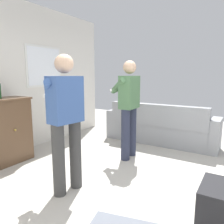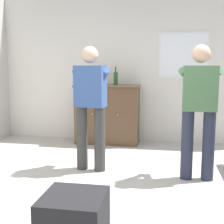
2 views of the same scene
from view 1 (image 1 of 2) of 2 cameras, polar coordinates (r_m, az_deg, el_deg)
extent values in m
plane|color=#B2ADA3|center=(2.94, 7.50, -19.79)|extent=(10.40, 10.40, 0.00)
cube|color=silver|center=(4.37, -26.04, 8.12)|extent=(5.20, 0.12, 2.80)
cube|color=silver|center=(4.83, -17.29, 11.26)|extent=(0.90, 0.02, 0.83)
cube|color=white|center=(4.82, -17.25, 11.26)|extent=(0.82, 0.03, 0.75)
cube|color=gray|center=(4.81, 12.25, -5.43)|extent=(0.55, 2.02, 0.42)
cube|color=gray|center=(4.53, 11.58, -0.77)|extent=(0.18, 2.02, 0.44)
cube|color=gray|center=(5.23, 1.00, -2.75)|extent=(0.55, 0.18, 0.64)
cube|color=gray|center=(4.56, 25.36, -5.57)|extent=(0.55, 0.18, 0.64)
cube|color=#386BB7|center=(4.96, 3.84, -0.17)|extent=(0.15, 0.40, 0.36)
cube|color=beige|center=(4.47, 21.31, -1.90)|extent=(0.18, 0.41, 0.36)
sphere|color=#B79338|center=(3.82, -23.96, -4.34)|extent=(0.04, 0.04, 0.04)
cylinder|color=#383838|center=(2.73, -13.76, -12.15)|extent=(0.15, 0.15, 0.88)
cylinder|color=#383838|center=(2.88, -9.53, -10.84)|extent=(0.15, 0.15, 0.88)
cube|color=#385693|center=(2.64, -12.11, 3.18)|extent=(0.43, 0.27, 0.55)
sphere|color=#D8AD8C|center=(2.62, -12.43, 12.22)|extent=(0.22, 0.22, 0.22)
cylinder|color=#385693|center=(2.69, -16.24, 5.49)|extent=(0.37, 0.38, 0.29)
cylinder|color=#385693|center=(2.82, -12.36, 5.83)|extent=(0.28, 0.43, 0.29)
cube|color=white|center=(2.89, -16.05, 4.07)|extent=(0.15, 0.06, 0.04)
cylinder|color=#282D42|center=(3.72, 3.53, -5.99)|extent=(0.15, 0.15, 0.88)
cylinder|color=#282D42|center=(3.95, 5.24, -5.10)|extent=(0.15, 0.15, 0.88)
cube|color=#4C754C|center=(3.72, 4.55, 5.18)|extent=(0.41, 0.23, 0.55)
sphere|color=#D8AD8C|center=(3.71, 4.64, 11.59)|extent=(0.22, 0.22, 0.22)
cylinder|color=#4C754C|center=(3.68, 1.53, 6.88)|extent=(0.32, 0.41, 0.29)
cylinder|color=#4C754C|center=(3.88, 3.18, 7.01)|extent=(0.34, 0.40, 0.29)
cube|color=white|center=(3.86, 0.26, 5.75)|extent=(0.15, 0.04, 0.04)
camera|label=2|loc=(3.65, 69.68, 3.31)|focal=50.00mm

